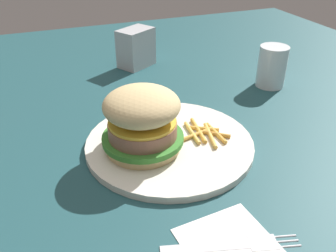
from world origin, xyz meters
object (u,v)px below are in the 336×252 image
at_px(sandwich, 142,120).
at_px(napkin, 230,245).
at_px(napkin_dispenser, 136,48).
at_px(fork, 232,244).
at_px(fries_pile, 203,133).
at_px(drink_glass, 272,69).
at_px(plate, 168,144).

bearing_deg(sandwich, napkin, 99.97).
height_order(sandwich, napkin_dispenser, sandwich).
bearing_deg(fork, sandwich, -79.67).
bearing_deg(fries_pile, sandwich, 0.31).
xyz_separation_m(fries_pile, fork, (0.07, 0.23, -0.01)).
bearing_deg(napkin_dispenser, napkin, 52.49).
bearing_deg(drink_glass, napkin_dispenser, -42.65).
bearing_deg(napkin, napkin_dispenser, -96.25).
distance_m(sandwich, fries_pile, 0.12).
bearing_deg(fork, napkin_dispenser, -96.10).
xyz_separation_m(sandwich, drink_glass, (-0.36, -0.16, -0.02)).
relative_size(sandwich, napkin, 1.23).
distance_m(fries_pile, drink_glass, 0.30).
bearing_deg(drink_glass, fries_pile, 32.12).
height_order(napkin, napkin_dispenser, napkin_dispenser).
distance_m(napkin, napkin_dispenser, 0.62).
distance_m(napkin, fork, 0.00).
relative_size(fries_pile, napkin, 0.93).
bearing_deg(fork, drink_glass, -129.97).
distance_m(plate, sandwich, 0.08).
bearing_deg(napkin, fork, 164.40).
relative_size(napkin, napkin_dispenser, 1.13).
distance_m(plate, napkin, 0.23).
height_order(plate, drink_glass, drink_glass).
xyz_separation_m(plate, fries_pile, (-0.07, 0.00, 0.01)).
bearing_deg(sandwich, fork, 100.33).
height_order(plate, sandwich, sandwich).
distance_m(fries_pile, napkin, 0.24).
height_order(sandwich, fries_pile, sandwich).
distance_m(plate, drink_glass, 0.35).
bearing_deg(fries_pile, fork, 72.56).
bearing_deg(fries_pile, plate, -3.25).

